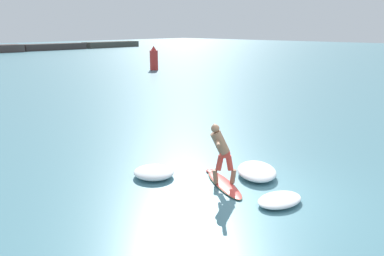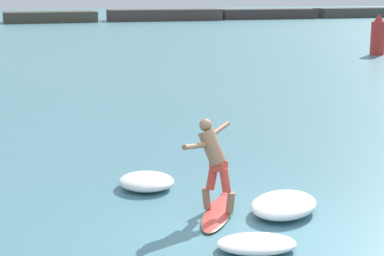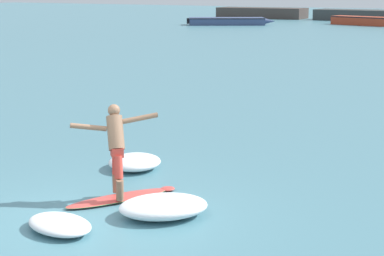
{
  "view_description": "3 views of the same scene",
  "coord_description": "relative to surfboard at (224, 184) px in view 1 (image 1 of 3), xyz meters",
  "views": [
    {
      "loc": [
        -7.4,
        -4.66,
        4.03
      ],
      "look_at": [
        0.32,
        2.55,
        1.18
      ],
      "focal_mm": 35.0,
      "sensor_mm": 36.0,
      "label": 1
    },
    {
      "loc": [
        -3.57,
        -9.01,
        3.88
      ],
      "look_at": [
        -0.28,
        2.13,
        1.29
      ],
      "focal_mm": 60.0,
      "sensor_mm": 36.0,
      "label": 2
    },
    {
      "loc": [
        6.22,
        -7.77,
        3.69
      ],
      "look_at": [
        0.42,
        2.56,
        1.05
      ],
      "focal_mm": 60.0,
      "sensor_mm": 36.0,
      "label": 3
    }
  ],
  "objects": [
    {
      "name": "wave_foam_at_nose",
      "position": [
        0.04,
        -1.65,
        0.07
      ],
      "size": [
        1.35,
        1.04,
        0.2
      ],
      "color": "white",
      "rests_on": "ground"
    },
    {
      "name": "surfer",
      "position": [
        -0.09,
        0.04,
        0.97
      ],
      "size": [
        1.18,
        1.14,
        1.6
      ],
      "color": "#8C654A",
      "rests_on": "surfboard"
    },
    {
      "name": "ground_plane",
      "position": [
        0.14,
        -0.97,
        -0.04
      ],
      "size": [
        200.0,
        200.0,
        0.0
      ],
      "primitive_type": "plane",
      "color": "teal"
    },
    {
      "name": "wave_foam_at_tail",
      "position": [
        1.09,
        -0.31,
        0.12
      ],
      "size": [
        1.8,
        1.78,
        0.32
      ],
      "color": "white",
      "rests_on": "ground"
    },
    {
      "name": "surfboard",
      "position": [
        0.0,
        0.0,
        0.0
      ],
      "size": [
        1.35,
        2.04,
        0.21
      ],
      "color": "#E04840",
      "rests_on": "ground"
    },
    {
      "name": "channel_marker_buoy",
      "position": [
        17.05,
        22.12,
        1.02
      ],
      "size": [
        0.8,
        0.8,
        2.32
      ],
      "color": "red",
      "rests_on": "ground"
    },
    {
      "name": "wave_foam_beside",
      "position": [
        -0.89,
        1.76,
        0.1
      ],
      "size": [
        1.3,
        1.36,
        0.28
      ],
      "color": "white",
      "rests_on": "ground"
    }
  ]
}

